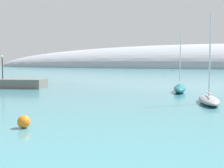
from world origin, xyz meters
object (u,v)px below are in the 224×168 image
at_px(sailboat_grey_end_of_line, 209,99).
at_px(mooring_buoy_orange, 24,122).
at_px(harbor_lamp_post, 2,64).
at_px(sailboat_teal_outer_mooring, 180,88).

bearing_deg(sailboat_grey_end_of_line, mooring_buoy_orange, 135.66).
distance_m(sailboat_grey_end_of_line, mooring_buoy_orange, 20.07).
bearing_deg(harbor_lamp_post, mooring_buoy_orange, -45.44).
bearing_deg(sailboat_teal_outer_mooring, harbor_lamp_post, -90.68).
bearing_deg(harbor_lamp_post, sailboat_teal_outer_mooring, 8.14).
bearing_deg(harbor_lamp_post, sailboat_grey_end_of_line, -11.30).
height_order(sailboat_teal_outer_mooring, mooring_buoy_orange, sailboat_teal_outer_mooring).
height_order(mooring_buoy_orange, harbor_lamp_post, harbor_lamp_post).
distance_m(sailboat_grey_end_of_line, harbor_lamp_post, 34.98).
height_order(sailboat_grey_end_of_line, harbor_lamp_post, sailboat_grey_end_of_line).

